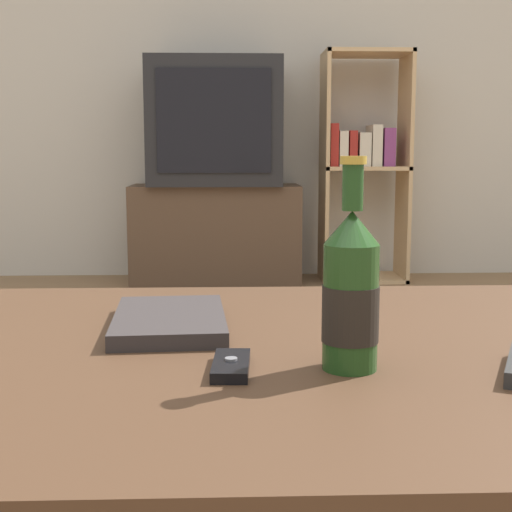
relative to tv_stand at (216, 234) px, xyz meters
The scene contains 8 objects.
back_wall 1.08m from the tv_stand, 72.68° to the left, with size 8.00×0.05×2.60m.
coffee_table 2.76m from the tv_stand, 88.25° to the right, with size 1.38×0.88×0.42m.
tv_stand is the anchor object (origin of this frame).
television 0.58m from the tv_stand, 90.00° to the right, with size 0.67×0.48×0.64m.
bookshelf 0.87m from the tv_stand, ahead, with size 0.45×0.30×1.20m.
beer_bottle 2.88m from the tv_stand, 85.51° to the right, with size 0.07×0.07×0.27m.
cell_phone 2.87m from the tv_stand, 88.48° to the right, with size 0.05×0.11×0.02m.
table_book 2.65m from the tv_stand, 90.41° to the right, with size 0.18×0.27×0.02m.
Camera 1 is at (-0.01, -0.97, 0.69)m, focal length 50.00 mm.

